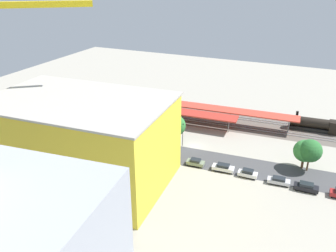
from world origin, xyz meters
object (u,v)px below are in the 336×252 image
(parked_car_2, at_px, (279,181))
(street_tree_2, at_px, (310,151))
(parked_car_3, at_px, (248,174))
(street_tree_1, at_px, (305,151))
(platform_canopy_near, at_px, (159,109))
(parked_car_1, at_px, (306,187))
(box_truck_1, at_px, (82,129))
(street_tree_0, at_px, (175,126))
(street_tree_3, at_px, (116,119))
(box_truck_0, at_px, (159,143))
(parked_car_4, at_px, (223,168))
(traffic_light, at_px, (183,131))
(platform_canopy_far, at_px, (203,107))
(parked_car_5, at_px, (195,163))
(construction_building, at_px, (82,141))
(locomotive, at_px, (318,125))

(parked_car_2, bearing_deg, street_tree_2, -122.02)
(parked_car_3, xyz_separation_m, street_tree_1, (-10.48, -8.58, 3.57))
(street_tree_2, bearing_deg, parked_car_3, 34.47)
(platform_canopy_near, bearing_deg, parked_car_1, 154.59)
(platform_canopy_near, height_order, box_truck_1, platform_canopy_near)
(box_truck_1, distance_m, street_tree_0, 25.89)
(box_truck_1, distance_m, street_tree_1, 56.43)
(street_tree_3, bearing_deg, box_truck_0, 166.78)
(box_truck_1, bearing_deg, platform_canopy_near, -133.67)
(street_tree_2, bearing_deg, parked_car_1, 91.93)
(platform_canopy_near, height_order, parked_car_3, platform_canopy_near)
(parked_car_4, xyz_separation_m, street_tree_3, (31.66, -6.92, 3.60))
(parked_car_3, distance_m, traffic_light, 20.13)
(parked_car_1, bearing_deg, parked_car_2, -2.65)
(platform_canopy_near, height_order, platform_canopy_far, platform_canopy_far)
(parked_car_2, relative_size, street_tree_1, 0.69)
(parked_car_2, height_order, parked_car_5, parked_car_5)
(parked_car_3, xyz_separation_m, construction_building, (31.99, 14.03, 7.92))
(parked_car_4, bearing_deg, platform_canopy_near, -38.00)
(locomotive, relative_size, traffic_light, 2.43)
(parked_car_5, bearing_deg, locomotive, -128.82)
(street_tree_0, height_order, street_tree_3, street_tree_0)
(street_tree_0, bearing_deg, platform_canopy_far, -96.11)
(platform_canopy_near, xyz_separation_m, street_tree_2, (-41.70, 11.55, 0.84))
(parked_car_2, height_order, parked_car_4, parked_car_4)
(construction_building, xyz_separation_m, traffic_light, (-13.79, -21.96, -4.60))
(platform_canopy_near, height_order, traffic_light, traffic_light)
(platform_canopy_near, relative_size, construction_building, 1.30)
(construction_building, bearing_deg, parked_car_5, -147.91)
(parked_car_4, relative_size, street_tree_1, 0.72)
(parked_car_5, bearing_deg, parked_car_4, -178.06)
(parked_car_5, bearing_deg, platform_canopy_near, -46.90)
(street_tree_1, bearing_deg, box_truck_0, 8.11)
(parked_car_3, height_order, box_truck_1, box_truck_1)
(locomotive, height_order, street_tree_3, street_tree_3)
(street_tree_0, height_order, street_tree_2, street_tree_0)
(street_tree_1, xyz_separation_m, traffic_light, (28.68, 0.66, -0.25))
(street_tree_1, bearing_deg, parked_car_2, 65.55)
(parked_car_2, height_order, box_truck_1, box_truck_1)
(parked_car_2, xyz_separation_m, parked_car_4, (12.00, -0.46, 0.04))
(parked_car_2, height_order, construction_building, construction_building)
(parked_car_4, distance_m, traffic_light, 15.20)
(traffic_light, bearing_deg, box_truck_1, 9.68)
(parked_car_4, xyz_separation_m, traffic_light, (12.70, -7.65, 3.36))
(parked_car_2, xyz_separation_m, construction_building, (38.49, 13.85, 7.99))
(street_tree_3, bearing_deg, traffic_light, -177.80)
(parked_car_4, xyz_separation_m, street_tree_0, (14.99, -8.20, 4.23))
(platform_canopy_near, relative_size, box_truck_0, 4.98)
(parked_car_5, height_order, box_truck_1, box_truck_1)
(locomotive, height_order, traffic_light, traffic_light)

